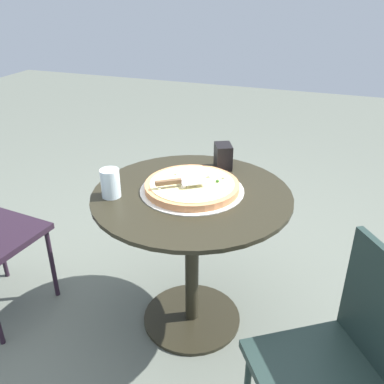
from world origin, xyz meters
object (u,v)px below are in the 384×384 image
object	(u,v)px
drinking_cup	(110,183)
pizza_on_tray	(192,187)
pizza_server	(180,182)
napkin_dispenser	(223,156)
patio_table	(192,232)
patio_chair_far	(345,361)

from	to	relation	value
drinking_cup	pizza_on_tray	bearing A→B (deg)	-61.43
pizza_server	drinking_cup	size ratio (longest dim) A/B	1.66
pizza_server	drinking_cup	world-z (taller)	drinking_cup
napkin_dispenser	drinking_cup	bearing A→B (deg)	114.88
napkin_dispenser	pizza_on_tray	bearing A→B (deg)	142.05
patio_table	drinking_cup	bearing A→B (deg)	114.64
drinking_cup	napkin_dispenser	world-z (taller)	drinking_cup
drinking_cup	patio_table	bearing A→B (deg)	-65.36
napkin_dispenser	pizza_server	bearing A→B (deg)	137.81
patio_table	pizza_server	xyz separation A→B (m)	(-0.03, 0.04, 0.26)
patio_table	napkin_dispenser	distance (m)	0.40
pizza_on_tray	napkin_dispenser	world-z (taller)	napkin_dispenser
patio_table	pizza_on_tray	bearing A→B (deg)	17.37
pizza_server	patio_chair_far	bearing A→B (deg)	-123.71
drinking_cup	patio_chair_far	distance (m)	1.07
patio_table	pizza_server	world-z (taller)	pizza_server
pizza_on_tray	patio_chair_far	bearing A→B (deg)	-127.76
pizza_on_tray	patio_chair_far	world-z (taller)	patio_chair_far
patio_chair_far	pizza_on_tray	bearing A→B (deg)	52.24
pizza_on_tray	drinking_cup	xyz separation A→B (m)	(-0.16, 0.30, 0.04)
drinking_cup	patio_chair_far	bearing A→B (deg)	-110.23
patio_table	pizza_server	bearing A→B (deg)	121.18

